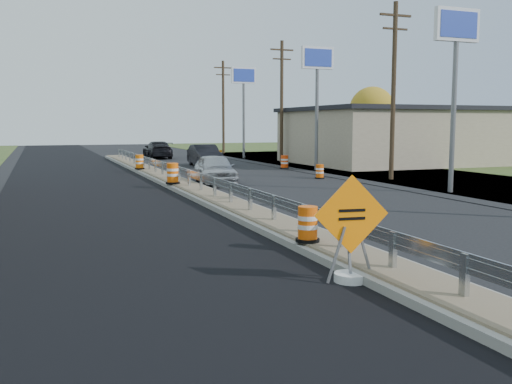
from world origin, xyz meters
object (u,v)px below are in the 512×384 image
object	(u,v)px
barrel_median_mid	(173,174)
barrel_shoulder_far	(220,155)
car_dark_mid	(205,155)
barrel_shoulder_near	(320,172)
barrel_median_near	(308,225)
barrel_median_far	(139,162)
barrel_shoulder_mid	(284,162)
car_dark_far	(158,150)
caution_sign	(351,255)
car_silver	(215,169)

from	to	relation	value
barrel_median_mid	barrel_shoulder_far	bearing A→B (deg)	67.14
car_dark_mid	barrel_shoulder_near	bearing A→B (deg)	-71.22
barrel_median_near	barrel_median_far	xyz separation A→B (m)	(-0.07, 23.48, 0.02)
barrel_shoulder_mid	car_dark_far	size ratio (longest dim) A/B	0.18
barrel_median_mid	caution_sign	bearing A→B (deg)	-91.19
caution_sign	car_dark_far	size ratio (longest dim) A/B	0.40
car_silver	car_dark_far	xyz separation A→B (m)	(1.60, 22.94, 0.00)
barrel_median_far	barrel_median_near	bearing A→B (deg)	-89.83
barrel_median_mid	car_dark_mid	distance (m)	14.28
barrel_shoulder_near	car_dark_far	size ratio (longest dim) A/B	0.15
caution_sign	barrel_shoulder_mid	xyz separation A→B (m)	(10.10, 26.09, -0.09)
barrel_median_mid	barrel_median_far	size ratio (longest dim) A/B	1.08
car_dark_far	barrel_median_near	bearing A→B (deg)	86.24
barrel_median_far	barrel_shoulder_far	distance (m)	14.32
barrel_shoulder_near	barrel_shoulder_mid	world-z (taller)	barrel_shoulder_mid
car_dark_mid	car_dark_far	xyz separation A→B (m)	(-1.23, 11.04, -0.03)
barrel_median_far	car_dark_mid	distance (m)	6.62
barrel_median_far	barrel_shoulder_far	xyz separation A→B (m)	(8.71, 11.36, -0.27)
barrel_shoulder_near	car_silver	world-z (taller)	car_silver
barrel_shoulder_far	barrel_median_far	bearing A→B (deg)	-127.49
barrel_shoulder_near	car_dark_mid	xyz separation A→B (m)	(-3.41, 11.25, 0.40)
barrel_shoulder_far	caution_sign	bearing A→B (deg)	-103.57
barrel_shoulder_mid	car_dark_far	distance (m)	16.13
barrel_shoulder_near	barrel_shoulder_mid	xyz separation A→B (m)	(1.03, 7.19, 0.06)
caution_sign	car_dark_far	bearing A→B (deg)	91.00
barrel_shoulder_near	barrel_shoulder_mid	size ratio (longest dim) A/B	0.87
barrel_median_mid	car_silver	xyz separation A→B (m)	(2.48, 1.35, 0.06)
caution_sign	car_dark_mid	size ratio (longest dim) A/B	0.44
barrel_median_mid	car_silver	size ratio (longest dim) A/B	0.22
car_dark_far	car_dark_mid	bearing A→B (deg)	98.53
car_silver	caution_sign	bearing A→B (deg)	-91.47
barrel_median_near	barrel_median_far	world-z (taller)	barrel_median_far
car_silver	car_dark_far	distance (m)	23.00
car_silver	barrel_median_far	bearing A→B (deg)	114.67
barrel_shoulder_near	barrel_shoulder_far	bearing A→B (deg)	90.03
barrel_median_near	barrel_shoulder_far	size ratio (longest dim) A/B	1.05
barrel_shoulder_far	car_silver	bearing A→B (deg)	-107.89
car_dark_mid	barrel_median_far	bearing A→B (deg)	-141.43
car_silver	barrel_median_mid	bearing A→B (deg)	-144.00
barrel_shoulder_far	car_dark_mid	size ratio (longest dim) A/B	0.17
barrel_median_mid	car_silver	distance (m)	2.83
barrel_median_far	barrel_shoulder_far	size ratio (longest dim) A/B	1.12
barrel_shoulder_near	barrel_shoulder_far	size ratio (longest dim) A/B	0.98
barrel_median_mid	barrel_shoulder_mid	size ratio (longest dim) A/B	1.07
barrel_median_far	barrel_shoulder_near	bearing A→B (deg)	-39.93
caution_sign	car_dark_mid	bearing A→B (deg)	86.52
barrel_shoulder_far	car_silver	size ratio (longest dim) A/B	0.18
barrel_shoulder_far	car_silver	distance (m)	20.29
barrel_shoulder_far	car_dark_far	world-z (taller)	car_dark_far
barrel_median_near	barrel_median_mid	bearing A→B (deg)	90.28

